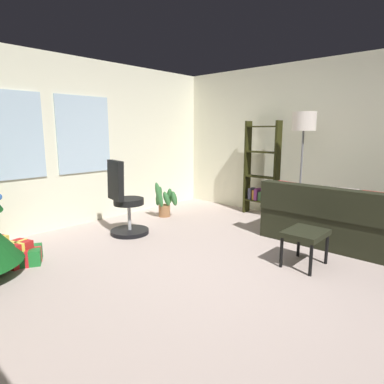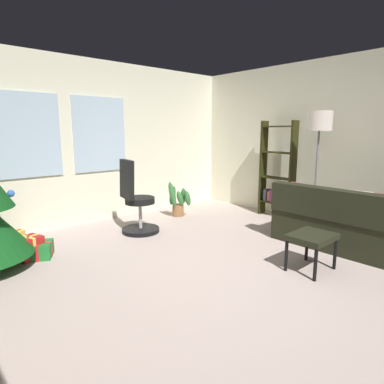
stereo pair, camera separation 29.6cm
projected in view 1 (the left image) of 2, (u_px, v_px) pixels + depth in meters
name	position (u px, v px, depth m)	size (l,w,h in m)	color
ground_plane	(233.00, 285.00, 3.37)	(5.48, 6.10, 0.10)	#BAA59D
wall_back_with_windows	(74.00, 143.00, 5.16)	(5.48, 0.12, 2.62)	#E9E6C8
wall_right_with_frames	(340.00, 143.00, 5.13)	(0.12, 6.10, 2.62)	#E9E6C8
couch	(354.00, 224.00, 4.35)	(1.49, 2.02, 0.81)	black
footstool	(305.00, 236.00, 3.67)	(0.50, 0.40, 0.41)	black
gift_box_red	(17.00, 254.00, 3.72)	(0.33, 0.30, 0.28)	red
gift_box_green	(28.00, 255.00, 3.79)	(0.39, 0.41, 0.19)	#1E722D
office_chair	(125.00, 206.00, 4.77)	(0.56, 0.56, 1.10)	black
bookshelf	(261.00, 174.00, 5.86)	(0.18, 0.64, 1.68)	black
floor_lamp	(304.00, 130.00, 4.95)	(0.35, 0.35, 1.79)	slate
potted_plant	(165.00, 202.00, 5.76)	(0.44, 0.37, 0.65)	#90603B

